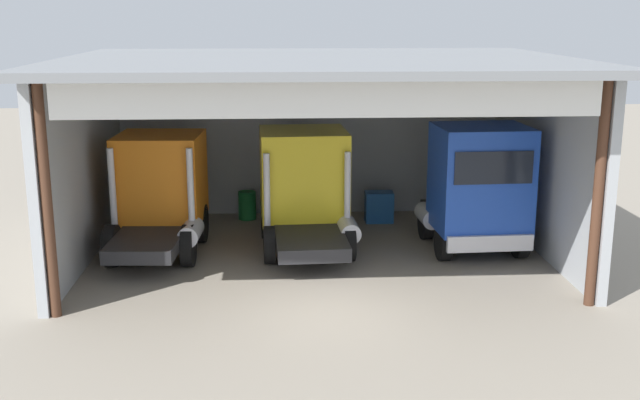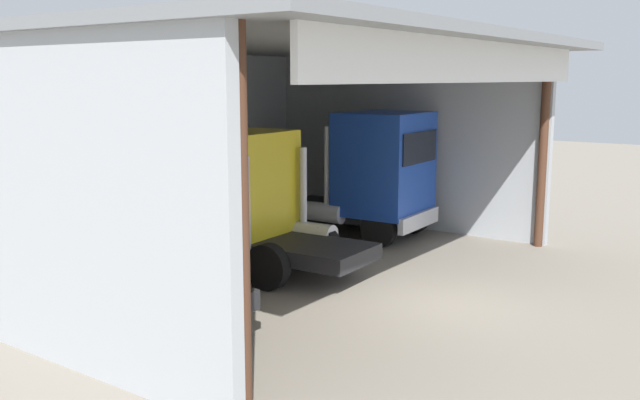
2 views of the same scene
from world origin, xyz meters
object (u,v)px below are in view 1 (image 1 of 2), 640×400
Objects in this scene: tool_cart at (379,207)px; truck_orange_right_bay at (160,191)px; truck_yellow_center_right_bay at (305,186)px; oil_drum at (247,205)px; truck_blue_yard_outside at (477,187)px.

truck_orange_right_bay is at bearing -158.02° from tool_cart.
oil_drum is (-1.81, 3.03, -1.31)m from truck_yellow_center_right_bay.
truck_orange_right_bay is 4.14m from truck_yellow_center_right_bay.
truck_yellow_center_right_bay is at bearing -135.99° from tool_cart.
truck_orange_right_bay is 4.90× the size of tool_cart.
truck_blue_yard_outside is 7.86m from oil_drum.
truck_yellow_center_right_bay is at bearing -59.14° from oil_drum.
truck_yellow_center_right_bay is at bearing -14.08° from truck_blue_yard_outside.
truck_yellow_center_right_bay is 5.16× the size of tool_cart.
truck_orange_right_bay is at bearing -178.93° from truck_yellow_center_right_bay.
oil_drum is 4.36m from tool_cart.
truck_yellow_center_right_bay is 1.17× the size of truck_blue_yard_outside.
truck_yellow_center_right_bay is 5.57× the size of oil_drum.
truck_blue_yard_outside is at bearing -56.03° from tool_cart.
truck_blue_yard_outside reaches higher than truck_yellow_center_right_bay.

